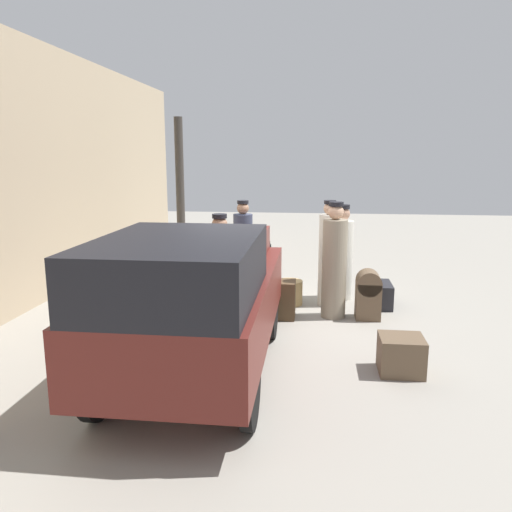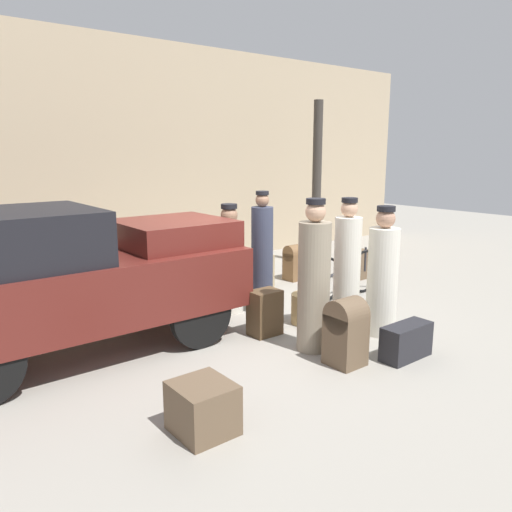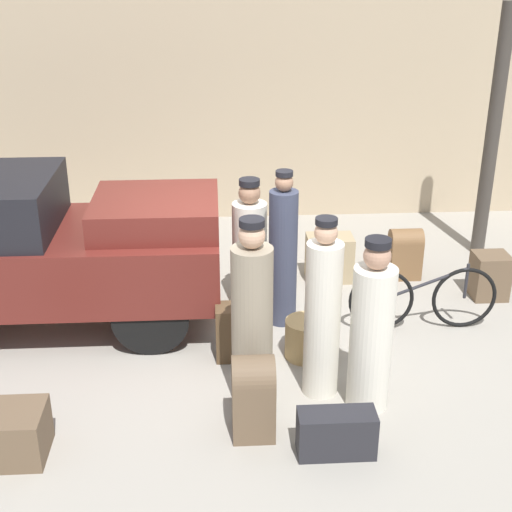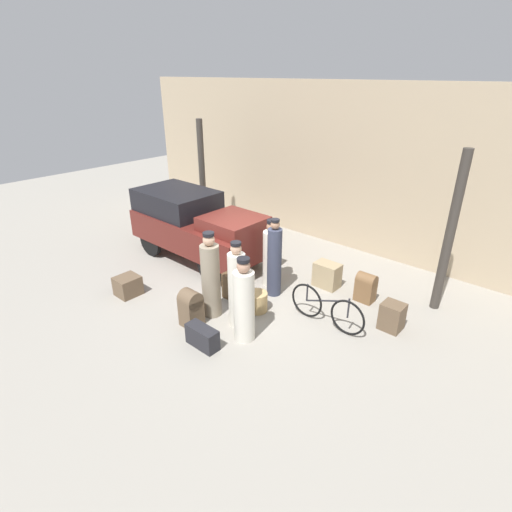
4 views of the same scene
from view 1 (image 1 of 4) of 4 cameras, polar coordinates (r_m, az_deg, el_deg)
ground_plane at (r=8.17m, az=1.24°, el=-6.85°), size 30.00×30.00×0.00m
station_building_facade at (r=9.10m, az=-25.47°, el=8.36°), size 16.00×0.15×4.50m
canopy_pillar_right at (r=11.69m, az=-8.65°, el=7.09°), size 0.19×0.19×3.41m
truck at (r=5.80m, az=-6.74°, el=-4.26°), size 3.94×1.67×1.77m
bicycle at (r=10.10m, az=1.29°, el=-1.06°), size 1.70×0.04×0.79m
wicker_basket at (r=8.76m, az=3.85°, el=-4.17°), size 0.45×0.45×0.42m
porter_lifting_near_truck at (r=8.23m, az=-4.11°, el=-1.38°), size 0.41×0.41×1.64m
porter_carrying_trunk at (r=8.66m, az=8.29°, el=-0.15°), size 0.34×0.34×1.82m
porter_with_bicycle at (r=8.00m, az=8.94°, el=-1.04°), size 0.39×0.39×1.86m
porter_standing_middle at (r=8.50m, az=-1.48°, el=-0.20°), size 0.32×0.32×1.83m
conductor_in_dark_uniform at (r=9.09m, az=9.75°, el=-0.05°), size 0.40×0.40×1.71m
suitcase_black_upright at (r=10.46m, az=-6.18°, el=-0.82°), size 0.42×0.31×0.68m
suitcase_tan_flat at (r=11.23m, az=-1.99°, el=-0.29°), size 0.42×0.39×0.57m
trunk_large_brown at (r=6.31m, az=16.24°, el=-10.79°), size 0.48×0.52×0.45m
trunk_barrel_dark at (r=8.13m, az=12.70°, el=-4.19°), size 0.38×0.38×0.79m
trunk_wicker_pale at (r=9.53m, az=-7.46°, el=-2.41°), size 0.60×0.40×0.60m
suitcase_small_leather at (r=8.89m, az=14.28°, el=-4.31°), size 0.67×0.28×0.41m
trunk_umber_medium at (r=8.01m, az=3.43°, el=-4.99°), size 0.41×0.30×0.60m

